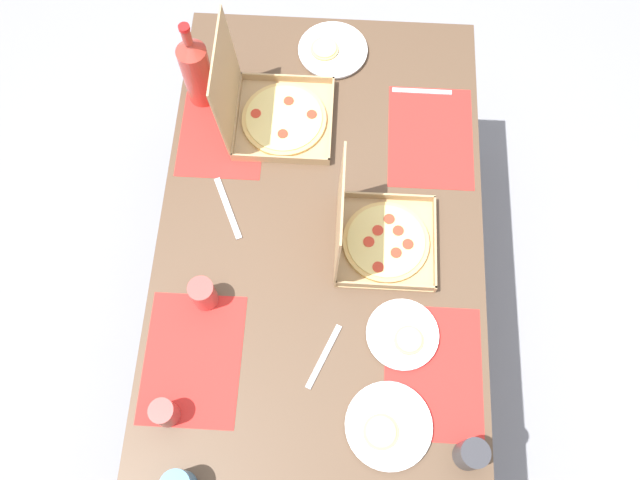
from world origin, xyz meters
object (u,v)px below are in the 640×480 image
Objects in this scene: pizza_box_edge_far at (272,111)px; plate_far_left at (388,426)px; pizza_box_corner_left at (376,236)px; soda_bottle at (196,70)px; cup_dark at (203,294)px; plate_far_right at (403,335)px; plate_middle at (332,50)px; cup_red at (165,413)px; cup_clear_left at (471,454)px.

plate_far_left is at bearing -157.63° from pizza_box_edge_far.
soda_bottle is at bearing 49.63° from pizza_box_corner_left.
soda_bottle is 3.11× the size of cup_dark.
plate_far_right is 1.91× the size of cup_dark.
plate_middle is (0.94, 0.24, -0.00)m from plate_far_right.
cup_dark is (-0.20, 0.47, 0.00)m from pizza_box_corner_left.
pizza_box_corner_left is 0.51m from pizza_box_edge_far.
plate_far_right and plate_middle have the same top height.
pizza_box_edge_far is at bearing -12.21° from cup_red.
cup_clear_left is (-1.24, -0.40, 0.04)m from plate_middle.
plate_far_left is at bearing -89.81° from cup_red.
cup_clear_left reaches higher than plate_far_right.
cup_red is at bearing 134.46° from pizza_box_corner_left.
plate_middle is at bearing -17.35° from cup_red.
plate_middle is 0.70× the size of soda_bottle.
cup_red is at bearing 111.84° from plate_far_right.
cup_red is (-0.91, 0.20, -0.01)m from pizza_box_edge_far.
plate_far_right is 0.87× the size of plate_middle.
cup_dark is (-0.87, 0.31, 0.04)m from plate_middle.
soda_bottle is 2.99× the size of cup_clear_left.
plate_middle is 0.92m from cup_dark.
cup_red is at bearing 169.20° from cup_dark.
pizza_box_corner_left is 0.74m from soda_bottle.
cup_red is at bearing 90.19° from plate_far_left.
cup_dark is at bearing 167.05° from pizza_box_edge_far.
plate_far_right is 1.84× the size of cup_clear_left.
plate_far_right is at bearing 28.61° from cup_clear_left.
plate_middle is 2.11× the size of cup_clear_left.
plate_far_left is (-0.51, -0.04, -0.04)m from pizza_box_corner_left.
plate_middle is 2.19× the size of cup_dark.
cup_dark reaches higher than cup_red.
plate_far_left is 0.70× the size of soda_bottle.
pizza_box_corner_left is 0.51m from cup_dark.
pizza_box_edge_far reaches higher than plate_middle.
plate_middle is at bearing -64.25° from soda_bottle.
pizza_box_edge_far is at bearing 39.92° from pizza_box_corner_left.
plate_far_left is at bearing -148.67° from soda_bottle.
pizza_box_corner_left is 0.29m from plate_far_right.
plate_far_left is 2.50× the size of cup_red.
plate_middle is at bearing 14.25° from plate_far_right.
cup_red is at bearing -178.20° from soda_bottle.
pizza_box_corner_left is at bearing -45.54° from cup_red.
pizza_box_corner_left is at bearing -166.80° from plate_middle.
cup_clear_left reaches higher than cup_dark.
plate_far_right is at bearing -8.87° from plate_far_left.
cup_clear_left is 1.04× the size of cup_dark.
cup_red is at bearing 85.70° from cup_clear_left.
pizza_box_edge_far is 0.93m from cup_red.
plate_middle is 1.24m from cup_red.
cup_dark reaches higher than plate_far_left.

